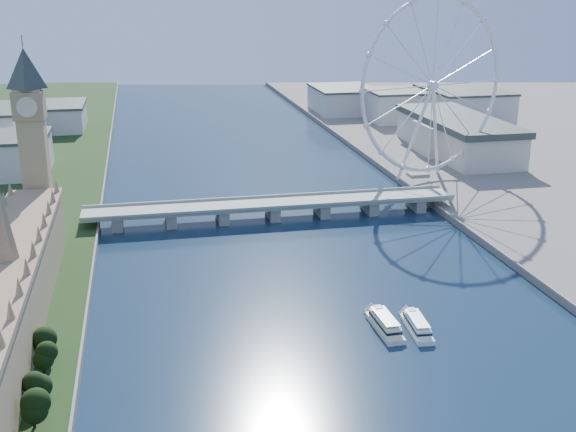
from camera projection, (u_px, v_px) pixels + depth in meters
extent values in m
cube|color=tan|center=(8.00, 298.00, 278.35)|extent=(24.00, 200.00, 28.00)
cube|color=tan|center=(36.00, 167.00, 371.09)|extent=(13.00, 13.00, 80.00)
cube|color=#937A59|center=(29.00, 105.00, 361.31)|extent=(15.00, 15.00, 14.00)
pyramid|color=#2D3833|center=(23.00, 48.00, 352.75)|extent=(20.02, 20.02, 20.00)
cube|color=gray|center=(273.00, 204.00, 426.85)|extent=(220.00, 22.00, 2.00)
cube|color=gray|center=(118.00, 221.00, 410.94)|extent=(6.00, 20.00, 7.50)
cube|color=gray|center=(171.00, 218.00, 416.73)|extent=(6.00, 20.00, 7.50)
cube|color=gray|center=(222.00, 215.00, 422.52)|extent=(6.00, 20.00, 7.50)
cube|color=gray|center=(273.00, 212.00, 428.30)|extent=(6.00, 20.00, 7.50)
cube|color=gray|center=(322.00, 209.00, 434.09)|extent=(6.00, 20.00, 7.50)
cube|color=gray|center=(369.00, 206.00, 439.88)|extent=(6.00, 20.00, 7.50)
cube|color=gray|center=(416.00, 203.00, 445.67)|extent=(6.00, 20.00, 7.50)
torus|color=silver|center=(433.00, 85.00, 483.09)|extent=(113.60, 39.12, 118.60)
cylinder|color=silver|center=(433.00, 85.00, 483.09)|extent=(7.25, 6.61, 6.00)
cube|color=gray|center=(418.00, 175.00, 511.41)|extent=(14.00, 10.00, 2.00)
cube|color=beige|center=(19.00, 156.00, 514.89)|extent=(40.00, 60.00, 26.00)
cube|color=beige|center=(57.00, 117.00, 675.93)|extent=(50.00, 70.00, 22.00)
cube|color=beige|center=(398.00, 106.00, 720.04)|extent=(60.00, 60.00, 28.00)
cube|color=beige|center=(463.00, 106.00, 712.67)|extent=(70.00, 90.00, 30.00)
cube|color=beige|center=(343.00, 100.00, 768.88)|extent=(60.00, 80.00, 24.00)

